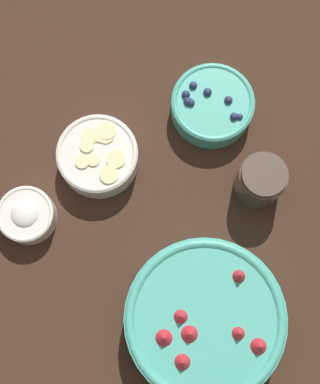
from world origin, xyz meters
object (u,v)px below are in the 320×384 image
at_px(bowl_bananas, 98,156).
at_px(jar_chocolate, 260,181).
at_px(bowl_cream, 27,215).
at_px(bowl_blueberries, 212,105).
at_px(bowl_strawberries, 204,319).

bearing_deg(bowl_bananas, jar_chocolate, -122.32).
relative_size(bowl_bananas, jar_chocolate, 1.68).
xyz_separation_m(bowl_cream, jar_chocolate, (-0.11, -0.41, 0.01)).
distance_m(bowl_blueberries, bowl_cream, 0.40).
bearing_deg(bowl_strawberries, bowl_cream, 37.24).
height_order(bowl_strawberries, jar_chocolate, bowl_strawberries).
distance_m(bowl_blueberries, jar_chocolate, 0.17).
bearing_deg(bowl_blueberries, bowl_strawberries, 153.90).
bearing_deg(bowl_bananas, bowl_strawberries, -169.87).
distance_m(bowl_strawberries, bowl_bananas, 0.35).
distance_m(bowl_cream, jar_chocolate, 0.42).
distance_m(bowl_strawberries, jar_chocolate, 0.26).
height_order(bowl_blueberries, jar_chocolate, jar_chocolate).
relative_size(bowl_strawberries, bowl_cream, 2.65).
relative_size(bowl_cream, jar_chocolate, 1.15).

